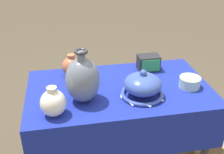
# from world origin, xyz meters

# --- Properties ---
(display_table) EXTENTS (1.07, 0.63, 0.71)m
(display_table) POSITION_xyz_m (0.00, -0.02, 0.62)
(display_table) COLOR #38383D
(display_table) RESTS_ON ground_plane
(vase_tall_bulbous) EXTENTS (0.18, 0.18, 0.30)m
(vase_tall_bulbous) POSITION_xyz_m (-0.22, -0.10, 0.84)
(vase_tall_bulbous) COLOR slate
(vase_tall_bulbous) RESTS_ON display_table
(vase_dome_bell) EXTENTS (0.25, 0.25, 0.16)m
(vase_dome_bell) POSITION_xyz_m (0.11, -0.11, 0.77)
(vase_dome_bell) COLOR #3851A8
(vase_dome_bell) RESTS_ON display_table
(mosaic_tile_box) EXTENTS (0.14, 0.10, 0.10)m
(mosaic_tile_box) POSITION_xyz_m (0.24, 0.20, 0.76)
(mosaic_tile_box) COLOR #232328
(mosaic_tile_box) RESTS_ON display_table
(jar_round_terracotta) EXTENTS (0.12, 0.12, 0.14)m
(jar_round_terracotta) POSITION_xyz_m (-0.26, 0.20, 0.77)
(jar_round_terracotta) COLOR #BC6642
(jar_round_terracotta) RESTS_ON display_table
(jar_round_ivory) EXTENTS (0.13, 0.13, 0.16)m
(jar_round_ivory) POSITION_xyz_m (-0.38, -0.21, 0.78)
(jar_round_ivory) COLOR white
(jar_round_ivory) RESTS_ON display_table
(pot_squat_celadon) EXTENTS (0.12, 0.12, 0.06)m
(pot_squat_celadon) POSITION_xyz_m (0.41, -0.07, 0.74)
(pot_squat_celadon) COLOR #A8CCB7
(pot_squat_celadon) RESTS_ON display_table
(wooden_crate) EXTENTS (0.41, 0.39, 0.26)m
(wooden_crate) POSITION_xyz_m (0.81, 0.03, 0.14)
(wooden_crate) COLOR tan
(wooden_crate) RESTS_ON ground_plane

